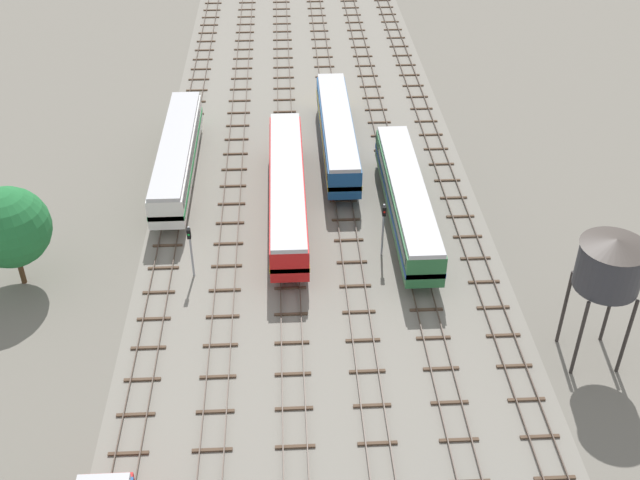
% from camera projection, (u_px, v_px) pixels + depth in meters
% --- Properties ---
extents(ground_plane, '(480.00, 480.00, 0.00)m').
position_uv_depth(ground_plane, '(319.00, 238.00, 63.51)').
color(ground_plane, slate).
extents(ballast_bed, '(28.50, 176.00, 0.01)m').
position_uv_depth(ballast_bed, '(319.00, 238.00, 63.50)').
color(ballast_bed, gray).
rests_on(ballast_bed, ground).
extents(track_far_left, '(2.40, 126.00, 0.29)m').
position_uv_depth(track_far_left, '(170.00, 234.00, 63.73)').
color(track_far_left, '#47382D').
rests_on(track_far_left, ground).
extents(track_left, '(2.40, 126.00, 0.29)m').
position_uv_depth(track_left, '(229.00, 232.00, 63.94)').
color(track_left, '#47382D').
rests_on(track_left, ground).
extents(track_centre_left, '(2.40, 126.00, 0.29)m').
position_uv_depth(track_centre_left, '(288.00, 231.00, 64.14)').
color(track_centre_left, '#47382D').
rests_on(track_centre_left, ground).
extents(track_centre, '(2.40, 126.00, 0.29)m').
position_uv_depth(track_centre, '(347.00, 229.00, 64.34)').
color(track_centre, '#47382D').
rests_on(track_centre, ground).
extents(track_centre_right, '(2.40, 126.00, 0.29)m').
position_uv_depth(track_centre_right, '(406.00, 227.00, 64.55)').
color(track_centre_right, '#47382D').
rests_on(track_centre_right, ground).
extents(track_right, '(2.40, 126.00, 0.29)m').
position_uv_depth(track_right, '(464.00, 226.00, 64.75)').
color(track_right, '#47382D').
rests_on(track_right, ground).
extents(diesel_railcar_centre_right_mid, '(2.96, 20.50, 3.80)m').
position_uv_depth(diesel_railcar_centre_right_mid, '(407.00, 198.00, 63.65)').
color(diesel_railcar_centre_right_mid, '#286638').
rests_on(diesel_railcar_centre_right_mid, ground).
extents(passenger_coach_centre_left_midfar, '(2.96, 22.00, 3.80)m').
position_uv_depth(passenger_coach_centre_left_midfar, '(287.00, 187.00, 65.02)').
color(passenger_coach_centre_left_midfar, red).
rests_on(passenger_coach_centre_left_midfar, ground).
extents(diesel_railcar_far_left_far, '(2.96, 20.50, 3.80)m').
position_uv_depth(diesel_railcar_far_left_far, '(177.00, 154.00, 69.79)').
color(diesel_railcar_far_left_far, white).
rests_on(diesel_railcar_far_left_far, ground).
extents(diesel_railcar_centre_farther, '(2.96, 20.50, 3.80)m').
position_uv_depth(diesel_railcar_centre_farther, '(337.00, 131.00, 73.50)').
color(diesel_railcar_centre_farther, '#194C8C').
rests_on(diesel_railcar_centre_farther, ground).
extents(water_tower, '(4.28, 4.28, 9.63)m').
position_uv_depth(water_tower, '(610.00, 264.00, 47.77)').
color(water_tower, '#2D2826').
rests_on(water_tower, ground).
extents(signal_post_nearest, '(0.28, 0.47, 4.74)m').
position_uv_depth(signal_post_nearest, '(383.00, 223.00, 59.85)').
color(signal_post_nearest, gray).
rests_on(signal_post_nearest, ground).
extents(signal_post_near, '(0.28, 0.47, 4.52)m').
position_uv_depth(signal_post_near, '(190.00, 245.00, 57.69)').
color(signal_post_near, gray).
rests_on(signal_post_near, ground).
extents(lineside_tree_1, '(5.99, 5.99, 8.05)m').
position_uv_depth(lineside_tree_1, '(9.00, 227.00, 55.84)').
color(lineside_tree_1, '#4C331E').
rests_on(lineside_tree_1, ground).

